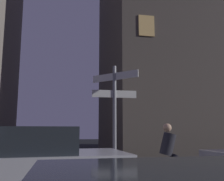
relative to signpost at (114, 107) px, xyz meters
name	(u,v)px	position (x,y,z in m)	size (l,w,h in m)	color
sidewalk_kerb	(116,170)	(0.20, 0.79, -2.12)	(40.00, 2.88, 0.14)	#9E9991
signpost	(114,107)	(0.00, 0.00, 0.00)	(1.47, 1.28, 3.40)	gray
car_far_trailing	(20,165)	(-2.41, -2.86, -1.41)	(4.29, 2.26, 1.50)	#B7B7BC
cyclist	(170,158)	(1.07, -1.82, -1.44)	(1.81, 0.37, 1.61)	black
building_right_block	(195,29)	(8.28, 9.25, 7.05)	(13.78, 9.12, 18.49)	#4C443D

